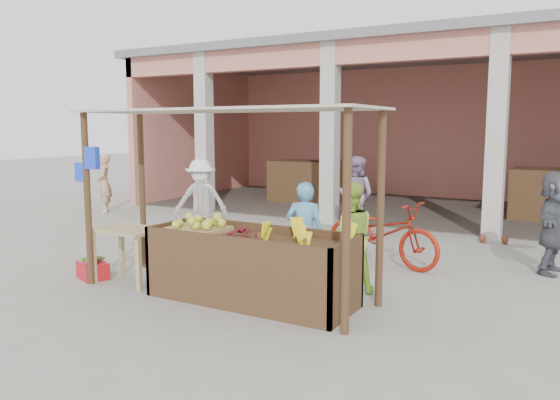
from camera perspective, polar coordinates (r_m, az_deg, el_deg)
The scene contains 19 objects.
ground at distance 7.22m, azimuth -6.41°, elevation -9.81°, with size 60.00×60.00×0.00m, color gray.
market_building at distance 15.05m, azimuth 14.22°, elevation 9.44°, with size 14.40×6.40×4.20m.
fruit_stall at distance 6.84m, azimuth -3.04°, elevation -7.28°, with size 2.60×0.95×0.80m, color #4F311F.
stall_awning at distance 6.95m, azimuth -6.46°, elevation 6.08°, with size 4.09×1.35×2.39m.
banana_heap at distance 6.44m, azimuth 2.16°, elevation -3.69°, with size 1.07×0.58×0.19m, color #FFF220, non-canonical shape.
melon_tray at distance 7.21m, azimuth -8.69°, elevation -2.58°, with size 0.74×0.64×0.20m.
berry_heap at distance 6.75m, azimuth -3.85°, elevation -3.36°, with size 0.47×0.38×0.15m, color maroon.
side_table at distance 7.88m, azimuth -15.49°, elevation -3.84°, with size 0.99×0.70×0.77m.
papaya_pile at distance 7.84m, azimuth -15.55°, elevation -2.15°, with size 0.69×0.39×0.20m, color #5B9731, non-canonical shape.
red_crate at distance 8.34m, azimuth -18.97°, elevation -6.96°, with size 0.46×0.33×0.24m, color red.
plantain_bundle at distance 8.30m, azimuth -19.02°, elevation -5.91°, with size 0.37×0.26×0.07m, color #578430, non-canonical shape.
produce_sacks at distance 10.91m, azimuth 21.50°, elevation -2.57°, with size 0.87×0.54×0.66m.
vendor_blue at distance 7.49m, azimuth 2.59°, elevation -3.13°, with size 0.57×0.42×1.52m, color #5BA9DD.
vendor_green at distance 7.17m, azimuth 7.21°, elevation -3.61°, with size 0.74×0.43×1.54m, color #A5D040.
motorcycle at distance 8.70m, azimuth 10.58°, elevation -3.26°, with size 2.05×0.71×1.07m, color #9D1D0D.
shopper_a at distance 10.62m, azimuth -8.28°, elevation 0.38°, with size 1.07×0.54×1.67m, color white.
shopper_d at distance 8.98m, azimuth 26.78°, elevation -1.85°, with size 1.49×0.61×1.62m, color #494B57.
shopper_e at distance 14.57m, azimuth -17.88°, elevation 1.79°, with size 0.58×0.44×1.55m, color tan.
shopper_f at distance 11.16m, azimuth 7.92°, elevation 0.89°, with size 0.85×0.49×1.73m, color #9D7DA4.
Camera 1 is at (4.07, -5.57, 2.16)m, focal length 35.00 mm.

